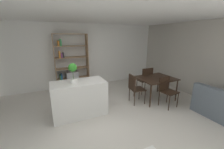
% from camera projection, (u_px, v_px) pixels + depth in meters
% --- Properties ---
extents(ground_plane, '(9.71, 9.71, 0.00)m').
position_uv_depth(ground_plane, '(106.00, 123.00, 3.41)').
color(ground_plane, beige).
extents(ceiling_slab, '(7.06, 6.06, 0.06)m').
position_uv_depth(ceiling_slab, '(104.00, 8.00, 2.73)').
color(ceiling_slab, white).
rests_on(ceiling_slab, ground_plane).
extents(back_partition, '(7.06, 0.06, 2.56)m').
position_uv_depth(back_partition, '(78.00, 56.00, 5.71)').
color(back_partition, white).
rests_on(back_partition, ground_plane).
extents(right_partition_gray, '(0.06, 6.06, 2.56)m').
position_uv_depth(right_partition_gray, '(206.00, 61.00, 4.47)').
color(right_partition_gray, '#B2ADA3').
rests_on(right_partition_gray, ground_plane).
extents(kitchen_island, '(1.38, 0.71, 0.92)m').
position_uv_depth(kitchen_island, '(79.00, 98.00, 3.71)').
color(kitchen_island, silver).
rests_on(kitchen_island, ground_plane).
extents(potted_plant_on_island, '(0.21, 0.21, 0.50)m').
position_uv_depth(potted_plant_on_island, '(73.00, 71.00, 3.43)').
color(potted_plant_on_island, white).
rests_on(potted_plant_on_island, kitchen_island).
extents(open_bookshelf, '(1.24, 0.37, 2.15)m').
position_uv_depth(open_bookshelf, '(71.00, 65.00, 5.37)').
color(open_bookshelf, '#997551').
rests_on(open_bookshelf, ground_plane).
extents(dining_table, '(1.17, 0.97, 0.74)m').
position_uv_depth(dining_table, '(156.00, 80.00, 4.59)').
color(dining_table, black).
rests_on(dining_table, ground_plane).
extents(dining_chair_near, '(0.49, 0.47, 0.88)m').
position_uv_depth(dining_chair_near, '(167.00, 89.00, 4.17)').
color(dining_chair_near, black).
rests_on(dining_chair_near, ground_plane).
extents(dining_chair_far, '(0.45, 0.41, 0.97)m').
position_uv_depth(dining_chair_far, '(146.00, 78.00, 5.06)').
color(dining_chair_far, black).
rests_on(dining_chair_far, ground_plane).
extents(dining_chair_island_side, '(0.46, 0.46, 0.93)m').
position_uv_depth(dining_chair_island_side, '(135.00, 87.00, 4.31)').
color(dining_chair_island_side, black).
rests_on(dining_chair_island_side, ground_plane).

